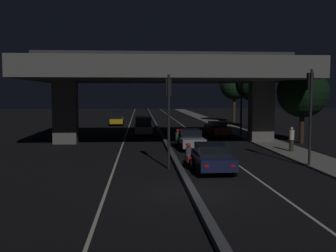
{
  "coord_description": "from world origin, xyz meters",
  "views": [
    {
      "loc": [
        -2.09,
        -16.14,
        4.04
      ],
      "look_at": [
        0.16,
        15.62,
        1.52
      ],
      "focal_mm": 42.0,
      "sensor_mm": 36.0,
      "label": 1
    }
  ],
  "objects_px": {
    "motorcycle_red_filtering_near": "(188,158)",
    "traffic_light_left_of_median": "(169,105)",
    "pedestrian_on_sidewalk": "(292,139)",
    "street_lamp": "(237,86)",
    "traffic_light_right_of_median": "(310,101)",
    "car_dark_blue_lead": "(211,157)",
    "car_silver_lead_oncoming": "(143,126)",
    "car_dark_red_third": "(217,129)",
    "car_silver_second": "(190,139)",
    "motorcycle_black_filtering_mid": "(178,140)",
    "car_taxi_yellow_second_oncoming": "(117,118)"
  },
  "relations": [
    {
      "from": "street_lamp",
      "to": "car_taxi_yellow_second_oncoming",
      "type": "distance_m",
      "value": 20.21
    },
    {
      "from": "car_silver_lead_oncoming",
      "to": "car_taxi_yellow_second_oncoming",
      "type": "distance_m",
      "value": 14.32
    },
    {
      "from": "street_lamp",
      "to": "car_dark_red_third",
      "type": "distance_m",
      "value": 4.55
    },
    {
      "from": "car_dark_red_third",
      "to": "traffic_light_right_of_median",
      "type": "bearing_deg",
      "value": -175.84
    },
    {
      "from": "car_dark_red_third",
      "to": "pedestrian_on_sidewalk",
      "type": "relative_size",
      "value": 2.75
    },
    {
      "from": "traffic_light_left_of_median",
      "to": "street_lamp",
      "type": "distance_m",
      "value": 18.13
    },
    {
      "from": "traffic_light_left_of_median",
      "to": "traffic_light_right_of_median",
      "type": "relative_size",
      "value": 0.94
    },
    {
      "from": "traffic_light_right_of_median",
      "to": "car_dark_red_third",
      "type": "xyz_separation_m",
      "value": [
        -1.95,
        16.51,
        -2.96
      ]
    },
    {
      "from": "street_lamp",
      "to": "car_dark_red_third",
      "type": "height_order",
      "value": "street_lamp"
    },
    {
      "from": "motorcycle_red_filtering_near",
      "to": "car_dark_red_third",
      "type": "bearing_deg",
      "value": -19.86
    },
    {
      "from": "car_dark_red_third",
      "to": "motorcycle_black_filtering_mid",
      "type": "relative_size",
      "value": 2.45
    },
    {
      "from": "car_taxi_yellow_second_oncoming",
      "to": "traffic_light_left_of_median",
      "type": "bearing_deg",
      "value": 7.36
    },
    {
      "from": "traffic_light_right_of_median",
      "to": "car_dark_red_third",
      "type": "distance_m",
      "value": 16.89
    },
    {
      "from": "street_lamp",
      "to": "car_dark_blue_lead",
      "type": "distance_m",
      "value": 18.45
    },
    {
      "from": "traffic_light_right_of_median",
      "to": "street_lamp",
      "type": "height_order",
      "value": "street_lamp"
    },
    {
      "from": "car_silver_second",
      "to": "motorcycle_black_filtering_mid",
      "type": "distance_m",
      "value": 0.95
    },
    {
      "from": "car_dark_blue_lead",
      "to": "car_silver_lead_oncoming",
      "type": "height_order",
      "value": "car_silver_lead_oncoming"
    },
    {
      "from": "car_dark_blue_lead",
      "to": "car_taxi_yellow_second_oncoming",
      "type": "xyz_separation_m",
      "value": [
        -6.89,
        32.47,
        0.21
      ]
    },
    {
      "from": "motorcycle_black_filtering_mid",
      "to": "pedestrian_on_sidewalk",
      "type": "xyz_separation_m",
      "value": [
        7.7,
        -2.86,
        0.35
      ]
    },
    {
      "from": "traffic_light_right_of_median",
      "to": "car_silver_second",
      "type": "distance_m",
      "value": 10.12
    },
    {
      "from": "street_lamp",
      "to": "car_taxi_yellow_second_oncoming",
      "type": "relative_size",
      "value": 1.72
    },
    {
      "from": "traffic_light_right_of_median",
      "to": "pedestrian_on_sidewalk",
      "type": "height_order",
      "value": "traffic_light_right_of_median"
    },
    {
      "from": "motorcycle_red_filtering_near",
      "to": "car_taxi_yellow_second_oncoming",
      "type": "bearing_deg",
      "value": 6.85
    },
    {
      "from": "car_silver_lead_oncoming",
      "to": "motorcycle_red_filtering_near",
      "type": "distance_m",
      "value": 17.85
    },
    {
      "from": "car_silver_lead_oncoming",
      "to": "motorcycle_black_filtering_mid",
      "type": "bearing_deg",
      "value": 14.15
    },
    {
      "from": "traffic_light_right_of_median",
      "to": "street_lamp",
      "type": "relative_size",
      "value": 0.67
    },
    {
      "from": "pedestrian_on_sidewalk",
      "to": "car_taxi_yellow_second_oncoming",
      "type": "bearing_deg",
      "value": 117.4
    },
    {
      "from": "car_dark_blue_lead",
      "to": "car_taxi_yellow_second_oncoming",
      "type": "distance_m",
      "value": 33.2
    },
    {
      "from": "traffic_light_right_of_median",
      "to": "street_lamp",
      "type": "bearing_deg",
      "value": 90.12
    },
    {
      "from": "pedestrian_on_sidewalk",
      "to": "street_lamp",
      "type": "bearing_deg",
      "value": 95.91
    },
    {
      "from": "car_taxi_yellow_second_oncoming",
      "to": "motorcycle_red_filtering_near",
      "type": "distance_m",
      "value": 32.12
    },
    {
      "from": "traffic_light_right_of_median",
      "to": "car_silver_lead_oncoming",
      "type": "bearing_deg",
      "value": 117.26
    },
    {
      "from": "motorcycle_black_filtering_mid",
      "to": "motorcycle_red_filtering_near",
      "type": "bearing_deg",
      "value": 174.79
    },
    {
      "from": "car_silver_second",
      "to": "traffic_light_left_of_median",
      "type": "bearing_deg",
      "value": 162.98
    },
    {
      "from": "motorcycle_red_filtering_near",
      "to": "car_silver_second",
      "type": "bearing_deg",
      "value": -11.21
    },
    {
      "from": "motorcycle_red_filtering_near",
      "to": "pedestrian_on_sidewalk",
      "type": "xyz_separation_m",
      "value": [
        7.89,
        5.25,
        0.37
      ]
    },
    {
      "from": "car_dark_red_third",
      "to": "pedestrian_on_sidewalk",
      "type": "xyz_separation_m",
      "value": [
        3.06,
        -11.2,
        0.22
      ]
    },
    {
      "from": "car_silver_lead_oncoming",
      "to": "traffic_light_left_of_median",
      "type": "bearing_deg",
      "value": 3.31
    },
    {
      "from": "traffic_light_right_of_median",
      "to": "motorcycle_black_filtering_mid",
      "type": "relative_size",
      "value": 2.87
    },
    {
      "from": "car_dark_blue_lead",
      "to": "motorcycle_red_filtering_near",
      "type": "relative_size",
      "value": 2.29
    },
    {
      "from": "motorcycle_red_filtering_near",
      "to": "traffic_light_left_of_median",
      "type": "bearing_deg",
      "value": 89.69
    },
    {
      "from": "car_dark_blue_lead",
      "to": "motorcycle_red_filtering_near",
      "type": "bearing_deg",
      "value": 51.85
    },
    {
      "from": "traffic_light_left_of_median",
      "to": "motorcycle_black_filtering_mid",
      "type": "bearing_deg",
      "value": 81.02
    },
    {
      "from": "car_dark_red_third",
      "to": "car_taxi_yellow_second_oncoming",
      "type": "distance_m",
      "value": 18.49
    },
    {
      "from": "car_dark_blue_lead",
      "to": "car_silver_second",
      "type": "relative_size",
      "value": 0.95
    },
    {
      "from": "car_silver_second",
      "to": "motorcycle_red_filtering_near",
      "type": "relative_size",
      "value": 2.42
    },
    {
      "from": "car_dark_blue_lead",
      "to": "car_silver_second",
      "type": "bearing_deg",
      "value": 0.28
    },
    {
      "from": "traffic_light_left_of_median",
      "to": "car_silver_lead_oncoming",
      "type": "bearing_deg",
      "value": 94.06
    },
    {
      "from": "street_lamp",
      "to": "motorcycle_red_filtering_near",
      "type": "relative_size",
      "value": 4.15
    },
    {
      "from": "car_silver_lead_oncoming",
      "to": "pedestrian_on_sidewalk",
      "type": "relative_size",
      "value": 2.65
    }
  ]
}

